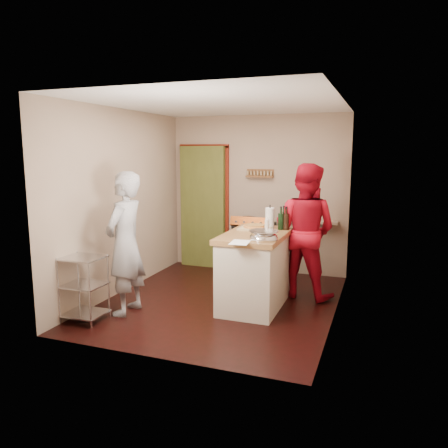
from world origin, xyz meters
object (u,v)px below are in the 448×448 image
(wire_shelving, at_px, (84,286))
(person_red, at_px, (305,231))
(stove, at_px, (254,248))
(island, at_px, (256,268))
(person_stripe, at_px, (125,244))

(wire_shelving, bearing_deg, person_red, 39.10)
(stove, height_order, island, island)
(wire_shelving, bearing_deg, stove, 63.15)
(stove, bearing_deg, person_stripe, -114.73)
(island, bearing_deg, wire_shelving, -145.09)
(wire_shelving, xyz_separation_m, person_stripe, (0.32, 0.43, 0.45))
(person_stripe, bearing_deg, island, 118.64)
(wire_shelving, relative_size, person_red, 0.43)
(wire_shelving, distance_m, person_red, 2.98)
(island, height_order, person_red, person_red)
(person_red, bearing_deg, stove, -25.07)
(stove, bearing_deg, wire_shelving, -116.85)
(person_stripe, bearing_deg, stove, 154.85)
(wire_shelving, relative_size, person_stripe, 0.45)
(island, bearing_deg, person_stripe, -150.94)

